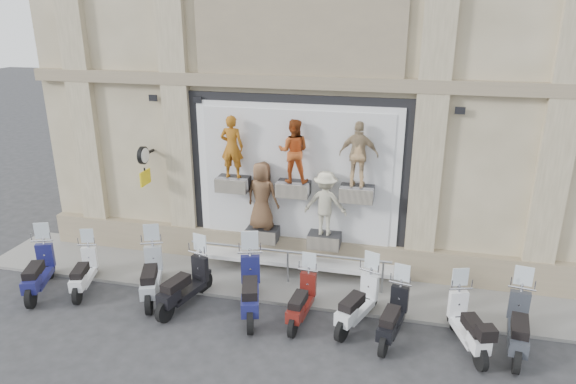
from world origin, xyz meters
name	(u,v)px	position (x,y,z in m)	size (l,w,h in m)	color
ground	(266,330)	(0.00, 0.00, 0.00)	(90.00, 90.00, 0.00)	#2C2C2F
sidewalk	(289,281)	(0.00, 2.10, 0.04)	(16.00, 2.20, 0.08)	gray
building	(327,26)	(0.00, 7.00, 6.00)	(14.00, 8.60, 12.00)	beige
shop_vitrine	(297,186)	(0.06, 2.75, 2.34)	(5.60, 0.83, 4.30)	black
guard_rail	(288,267)	(0.00, 2.00, 0.47)	(5.06, 0.10, 0.93)	#9EA0A5
clock_sign_bracket	(144,161)	(-3.90, 2.47, 2.80)	(0.10, 0.80, 1.02)	black
scooter_a	(37,263)	(-5.70, 0.26, 0.77)	(0.56, 1.91, 1.55)	#171851
scooter_b	(83,265)	(-4.71, 0.59, 0.69)	(0.49, 1.69, 1.38)	white
scooter_c	(150,267)	(-2.97, 0.67, 0.80)	(0.58, 1.98, 1.61)	#A1A7AE
scooter_d	(184,276)	(-2.04, 0.48, 0.78)	(0.56, 1.92, 1.56)	black
scooter_e	(250,279)	(-0.51, 0.56, 0.85)	(0.61, 2.10, 1.70)	#171951
scooter_f	(302,293)	(0.66, 0.54, 0.69)	(0.50, 1.70, 1.38)	#59140F
scooter_g	(358,295)	(1.86, 0.64, 0.75)	(0.54, 1.85, 1.50)	silver
scooter_h	(393,308)	(2.61, 0.34, 0.72)	(0.52, 1.77, 1.44)	black
scooter_i	(469,316)	(4.08, 0.37, 0.74)	(0.53, 1.82, 1.48)	white
scooter_j	(520,317)	(5.04, 0.50, 0.78)	(0.56, 1.93, 1.57)	#2F333A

